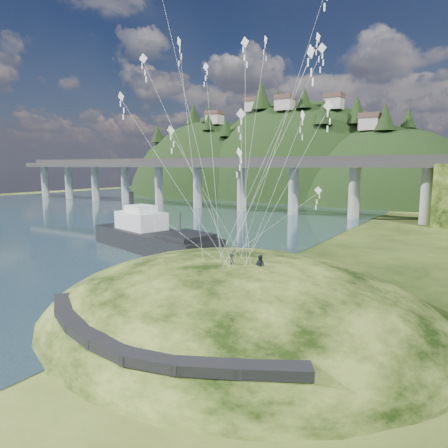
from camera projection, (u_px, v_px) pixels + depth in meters
The scene contains 10 objects.
ground at pixel (152, 303), 36.94m from camera, with size 320.00×320.00×0.00m, color black.
water at pixel (25, 216), 100.82m from camera, with size 240.00×240.00×0.00m, color #32515B.
grass_hill at pixel (237, 330), 34.47m from camera, with size 36.00×32.00×13.00m.
footpath at pixel (131, 338), 24.53m from camera, with size 22.29×5.84×0.83m.
bridge at pixel (260, 177), 107.88m from camera, with size 160.00×11.00×15.00m.
far_ridge at pixel (282, 215), 162.76m from camera, with size 153.00×70.00×94.50m.
work_barge at pixel (152, 236), 59.98m from camera, with size 25.41×12.30×8.58m.
wooden_dock at pixel (164, 279), 43.29m from camera, with size 12.20×6.80×0.89m.
kite_flyers at pixel (251, 254), 31.08m from camera, with size 2.83×1.57×1.72m.
kite_swarm at pixel (248, 86), 32.73m from camera, with size 18.47×15.67×20.59m.
Camera 1 is at (25.01, -26.05, 12.59)m, focal length 32.00 mm.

